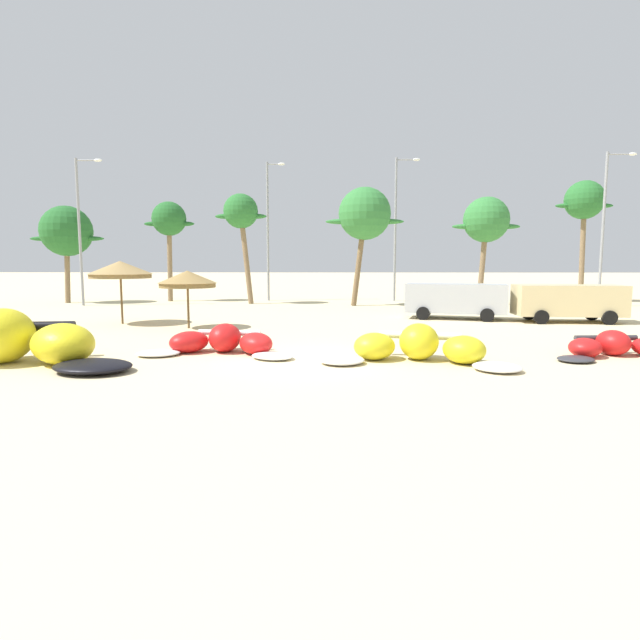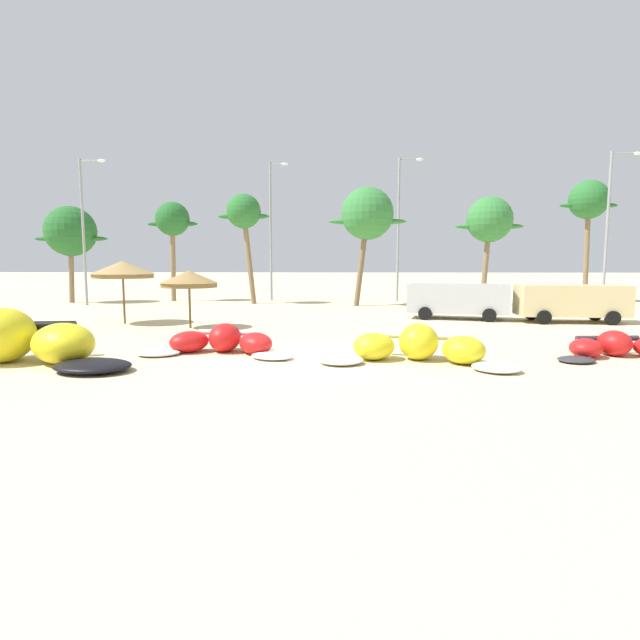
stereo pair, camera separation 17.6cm
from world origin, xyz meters
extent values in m
plane|color=beige|center=(0.00, 0.00, 0.00)|extent=(260.00, 260.00, 0.00)
ellipsoid|color=yellow|center=(-8.93, -0.59, 0.81)|extent=(1.97, 2.39, 1.61)
ellipsoid|color=yellow|center=(-7.04, -0.78, 0.60)|extent=(2.71, 2.73, 1.20)
ellipsoid|color=black|center=(-5.69, -1.83, 0.16)|extent=(2.47, 2.08, 0.32)
cylinder|color=black|center=(-9.04, 0.17, 0.97)|extent=(3.56, 0.83, 0.32)
ellipsoid|color=white|center=(-4.72, 0.57, 0.09)|extent=(1.57, 1.31, 0.19)
ellipsoid|color=red|center=(-3.92, 1.24, 0.35)|extent=(1.67, 1.70, 0.70)
ellipsoid|color=red|center=(-2.76, 1.39, 0.47)|extent=(1.18, 1.47, 0.94)
ellipsoid|color=red|center=(-1.67, 0.97, 0.35)|extent=(1.55, 1.69, 0.70)
ellipsoid|color=white|center=(-1.04, 0.14, 0.09)|extent=(1.68, 1.53, 0.19)
cylinder|color=white|center=(-2.71, 1.86, 0.57)|extent=(2.18, 0.45, 0.20)
cube|color=white|center=(-2.78, 1.25, 0.47)|extent=(0.84, 0.58, 0.04)
ellipsoid|color=white|center=(1.08, -0.55, 0.11)|extent=(1.48, 1.37, 0.22)
ellipsoid|color=yellow|center=(2.09, 0.13, 0.41)|extent=(1.79, 1.78, 0.82)
ellipsoid|color=yellow|center=(3.44, 0.19, 0.56)|extent=(1.45, 1.55, 1.11)
ellipsoid|color=yellow|center=(4.67, -0.41, 0.41)|extent=(1.62, 1.69, 0.82)
ellipsoid|color=white|center=(5.31, -1.45, 0.11)|extent=(1.76, 1.72, 0.22)
cylinder|color=white|center=(3.54, 0.64, 0.67)|extent=(2.52, 0.75, 0.23)
cube|color=white|center=(3.42, 0.06, 0.56)|extent=(1.00, 0.66, 0.04)
ellipsoid|color=#333338|center=(8.09, -0.06, 0.08)|extent=(1.43, 1.35, 0.16)
ellipsoid|color=red|center=(8.72, 0.70, 0.30)|extent=(1.42, 1.47, 0.60)
ellipsoid|color=red|center=(9.77, 1.05, 0.41)|extent=(1.05, 1.20, 0.81)
cylinder|color=#333338|center=(9.74, 1.44, 0.50)|extent=(2.07, 0.34, 0.19)
cube|color=#333338|center=(9.78, 0.93, 0.41)|extent=(0.78, 0.46, 0.04)
cylinder|color=brown|center=(-9.32, 8.92, 1.20)|extent=(0.10, 0.10, 2.40)
cone|color=#9E7F4C|center=(-9.32, 8.92, 2.71)|extent=(2.99, 2.99, 0.62)
cylinder|color=olive|center=(-9.32, 8.92, 2.30)|extent=(2.84, 2.84, 0.20)
cylinder|color=brown|center=(-5.66, 7.38, 1.02)|extent=(0.10, 0.10, 2.03)
cone|color=olive|center=(-5.66, 7.38, 2.31)|extent=(2.60, 2.60, 0.56)
cylinder|color=olive|center=(-5.66, 7.38, 1.93)|extent=(2.47, 2.47, 0.20)
cube|color=beige|center=(12.46, 10.13, 1.09)|extent=(5.16, 2.24, 1.50)
cube|color=black|center=(11.08, 10.22, 1.35)|extent=(1.38, 1.95, 0.56)
cylinder|color=black|center=(10.84, 9.28, 0.34)|extent=(0.69, 0.28, 0.68)
cylinder|color=black|center=(10.96, 11.18, 0.34)|extent=(0.69, 0.28, 0.68)
cylinder|color=black|center=(13.96, 9.07, 0.34)|extent=(0.69, 0.28, 0.68)
cylinder|color=black|center=(14.09, 10.98, 0.34)|extent=(0.69, 0.28, 0.68)
cube|color=#B2B7BC|center=(7.25, 11.47, 1.09)|extent=(5.39, 3.15, 1.50)
cube|color=black|center=(5.90, 11.83, 1.35)|extent=(1.71, 2.13, 0.56)
cylinder|color=black|center=(5.48, 10.96, 0.34)|extent=(0.72, 0.41, 0.68)
cylinder|color=black|center=(5.97, 12.80, 0.34)|extent=(0.72, 0.41, 0.68)
cylinder|color=black|center=(8.52, 10.15, 0.34)|extent=(0.72, 0.41, 0.68)
cylinder|color=black|center=(9.01, 11.98, 0.34)|extent=(0.72, 0.41, 0.68)
cylinder|color=#7F6647|center=(-18.42, 21.43, 2.59)|extent=(0.54, 0.36, 5.19)
sphere|color=#236028|center=(-18.33, 21.43, 5.18)|extent=(3.61, 3.61, 3.61)
ellipsoid|color=#236028|center=(-19.77, 21.43, 4.64)|extent=(2.53, 0.50, 0.36)
ellipsoid|color=#236028|center=(-16.88, 21.43, 4.64)|extent=(2.53, 0.50, 0.36)
cylinder|color=#7F6647|center=(-11.49, 23.25, 3.10)|extent=(0.45, 0.36, 6.20)
sphere|color=#236028|center=(-11.44, 23.25, 6.20)|extent=(2.54, 2.54, 2.54)
ellipsoid|color=#236028|center=(-12.46, 23.25, 5.82)|extent=(1.78, 0.50, 0.36)
ellipsoid|color=#236028|center=(-10.42, 23.25, 5.82)|extent=(1.78, 0.50, 0.36)
cylinder|color=#7F6647|center=(-5.31, 20.94, 3.26)|extent=(0.99, 0.36, 6.52)
sphere|color=#286B2D|center=(-5.62, 20.94, 6.52)|extent=(2.42, 2.42, 2.42)
ellipsoid|color=#286B2D|center=(-6.59, 20.94, 6.15)|extent=(1.69, 0.50, 0.36)
ellipsoid|color=#286B2D|center=(-4.65, 20.94, 6.15)|extent=(1.69, 0.50, 0.36)
cylinder|color=brown|center=(2.62, 19.52, 3.10)|extent=(1.06, 0.36, 6.19)
sphere|color=#337A38|center=(2.98, 19.52, 6.19)|extent=(3.51, 3.51, 3.51)
ellipsoid|color=#337A38|center=(1.57, 19.52, 5.66)|extent=(2.46, 0.50, 0.36)
ellipsoid|color=#337A38|center=(4.38, 19.52, 5.66)|extent=(2.46, 0.50, 0.36)
cylinder|color=#7F6647|center=(11.15, 20.26, 2.92)|extent=(0.67, 0.36, 5.85)
sphere|color=#337A38|center=(11.30, 20.26, 5.84)|extent=(3.09, 3.09, 3.09)
ellipsoid|color=#337A38|center=(10.07, 20.26, 5.37)|extent=(2.16, 0.50, 0.36)
ellipsoid|color=#337A38|center=(12.54, 20.26, 5.37)|extent=(2.16, 0.50, 0.36)
cylinder|color=#7F6647|center=(19.25, 23.06, 3.73)|extent=(0.49, 0.36, 7.47)
sphere|color=#286B2D|center=(19.19, 23.06, 7.47)|extent=(2.79, 2.79, 2.79)
ellipsoid|color=#286B2D|center=(18.07, 23.06, 7.05)|extent=(1.95, 0.50, 0.36)
ellipsoid|color=#286B2D|center=(20.31, 23.06, 7.05)|extent=(1.95, 0.50, 0.36)
cylinder|color=gray|center=(-16.29, 19.23, 4.92)|extent=(0.18, 0.18, 9.85)
cylinder|color=gray|center=(-15.55, 19.23, 9.70)|extent=(1.48, 0.10, 0.10)
ellipsoid|color=silver|center=(-14.81, 19.23, 9.70)|extent=(0.56, 0.24, 0.20)
cylinder|color=gray|center=(-4.12, 24.01, 5.22)|extent=(0.18, 0.18, 10.44)
cylinder|color=gray|center=(-3.57, 24.01, 10.29)|extent=(1.09, 0.10, 0.10)
ellipsoid|color=silver|center=(-3.03, 24.01, 10.29)|extent=(0.56, 0.24, 0.20)
cylinder|color=gray|center=(5.56, 23.88, 5.35)|extent=(0.18, 0.18, 10.69)
cylinder|color=gray|center=(6.31, 23.88, 10.54)|extent=(1.50, 0.10, 0.10)
ellipsoid|color=silver|center=(7.06, 23.88, 10.54)|extent=(0.56, 0.24, 0.20)
cylinder|color=gray|center=(18.62, 19.15, 5.03)|extent=(0.18, 0.18, 10.06)
cylinder|color=gray|center=(19.42, 19.15, 9.91)|extent=(1.61, 0.10, 0.10)
ellipsoid|color=silver|center=(20.23, 19.15, 9.91)|extent=(0.56, 0.24, 0.20)
camera|label=1|loc=(0.78, -15.23, 2.96)|focal=28.60mm
camera|label=2|loc=(0.96, -15.23, 2.96)|focal=28.60mm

